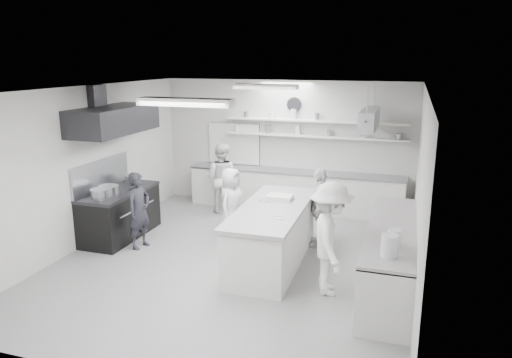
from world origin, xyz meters
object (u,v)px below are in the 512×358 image
(cook_stove, at_px, (139,210))
(cook_back, at_px, (221,178))
(stove, at_px, (120,215))
(back_counter, at_px, (294,191))
(right_counter, at_px, (391,258))
(prep_island, at_px, (272,236))

(cook_stove, xyz_separation_m, cook_back, (0.65, 2.51, 0.08))
(stove, distance_m, cook_stove, 0.83)
(back_counter, bearing_deg, right_counter, -55.35)
(right_counter, distance_m, cook_stove, 4.58)
(stove, height_order, cook_back, cook_back)
(prep_island, relative_size, cook_stove, 1.82)
(prep_island, bearing_deg, cook_back, 127.31)
(stove, relative_size, cook_back, 1.11)
(back_counter, height_order, cook_back, cook_back)
(back_counter, bearing_deg, cook_back, -156.76)
(back_counter, xyz_separation_m, cook_stove, (-2.22, -3.18, 0.27))
(cook_back, bearing_deg, cook_stove, 73.67)
(stove, height_order, right_counter, right_counter)
(right_counter, relative_size, prep_island, 1.25)
(right_counter, bearing_deg, prep_island, 171.92)
(right_counter, bearing_deg, cook_back, 145.19)
(right_counter, height_order, prep_island, prep_island)
(back_counter, relative_size, prep_island, 1.89)
(right_counter, xyz_separation_m, cook_back, (-3.92, 2.73, 0.34))
(stove, xyz_separation_m, cook_back, (1.33, 2.13, 0.36))
(back_counter, relative_size, right_counter, 1.52)
(back_counter, height_order, right_counter, right_counter)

